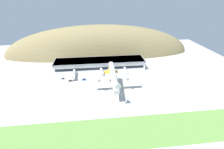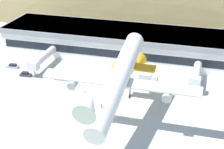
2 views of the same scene
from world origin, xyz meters
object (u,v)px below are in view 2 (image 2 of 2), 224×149
Objects in this scene: service_car_1 at (13,66)px; service_car_2 at (26,74)px; fuel_truck at (148,79)px; jetway_0 at (42,59)px; jetway_1 at (121,64)px; terminal_building at (131,42)px; traffic_cone_0 at (86,92)px; jetway_2 at (196,75)px; service_car_0 at (62,78)px; cargo_airplane at (119,80)px.

service_car_2 reaches higher than service_car_1.
service_car_2 is at bearing -32.82° from service_car_1.
fuel_truck is at bearing 1.48° from service_car_1.
jetway_0 is 27.56m from jetway_1.
terminal_building reaches higher than jetway_0.
jetway_0 is 29.92× the size of traffic_cone_0.
jetway_0 is 24.03m from traffic_cone_0.
jetway_0 is at bearing -174.59° from jetway_1.
jetway_0 reaches higher than fuel_truck.
terminal_building is at bearing 143.21° from jetway_2.
traffic_cone_0 is at bearing -18.89° from service_car_1.
service_car_0 reaches higher than traffic_cone_0.
fuel_truck is at bearing -17.70° from jetway_1.
jetway_2 is 43.12m from service_car_0.
service_car_1 is at bearing 161.11° from traffic_cone_0.
jetway_0 and jetway_2 have the same top height.
service_car_2 is 6.91× the size of traffic_cone_0.
cargo_airplane is 37.11m from service_car_0.
jetway_2 is at bearing 61.02° from cargo_airplane.
jetway_2 is at bearing 8.16° from service_car_2.
service_car_2 is 0.65× the size of fuel_truck.
service_car_1 is at bearing -177.33° from jetway_2.
service_car_0 is 7.76× the size of traffic_cone_0.
service_car_2 is at bearing -176.55° from service_car_0.
jetway_0 reaches higher than traffic_cone_0.
service_car_1 is at bearing -170.43° from jetway_0.
cargo_airplane reaches higher than fuel_truck.
jetway_2 is (52.15, 1.14, -0.00)m from jetway_0.
service_car_1 is 47.98m from fuel_truck.
jetway_1 is 2.03× the size of fuel_truck.
service_car_1 reaches higher than traffic_cone_0.
service_car_0 is 28.11m from fuel_truck.
jetway_2 is 3.46× the size of service_car_1.
service_car_2 is at bearing -113.50° from jetway_0.
jetway_1 is 0.26× the size of cargo_airplane.
jetway_1 is at bearing 64.38° from traffic_cone_0.
service_car_0 is 12.72m from service_car_2.
service_car_2 reaches higher than traffic_cone_0.
jetway_1 reaches higher than fuel_truck.
jetway_1 is 21.44× the size of traffic_cone_0.
jetway_2 is at bearing -36.79° from terminal_building.
terminal_building is at bearing 57.29° from service_car_0.
jetway_0 is at bearing 66.50° from service_car_2.
service_car_1 is at bearing 168.36° from service_car_0.
jetway_2 is at bearing 1.25° from jetway_0.
fuel_truck is (2.07, 28.83, -12.54)m from cargo_airplane.
cargo_airplane is 7.93× the size of fuel_truck.
cargo_airplane is 83.76× the size of traffic_cone_0.
jetway_0 is at bearing 9.57° from service_car_1.
cargo_airplane reaches higher than traffic_cone_0.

